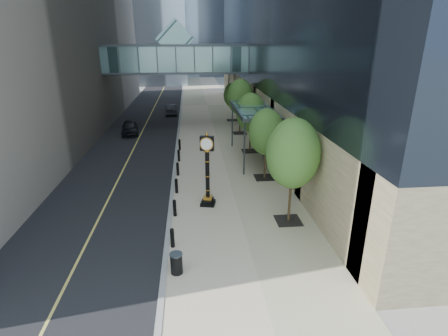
{
  "coord_description": "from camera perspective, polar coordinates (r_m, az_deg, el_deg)",
  "views": [
    {
      "loc": [
        -1.63,
        -13.8,
        9.53
      ],
      "look_at": [
        0.29,
        5.96,
        2.23
      ],
      "focal_mm": 28.0,
      "sensor_mm": 36.0,
      "label": 1
    }
  ],
  "objects": [
    {
      "name": "ground",
      "position": [
        16.85,
        1.01,
        -14.24
      ],
      "size": [
        320.0,
        320.0,
        0.0
      ],
      "primitive_type": "plane",
      "color": "gray",
      "rests_on": "ground"
    },
    {
      "name": "road",
      "position": [
        54.9,
        -11.25,
        9.84
      ],
      "size": [
        8.0,
        180.0,
        0.02
      ],
      "primitive_type": "cube",
      "color": "black",
      "rests_on": "ground"
    },
    {
      "name": "sidewalk",
      "position": [
        54.7,
        -2.75,
        10.18
      ],
      "size": [
        8.0,
        180.0,
        0.06
      ],
      "primitive_type": "cube",
      "color": "#C3B196",
      "rests_on": "ground"
    },
    {
      "name": "curb",
      "position": [
        54.65,
        -7.01,
        10.05
      ],
      "size": [
        0.25,
        180.0,
        0.07
      ],
      "primitive_type": "cube",
      "color": "gray",
      "rests_on": "ground"
    },
    {
      "name": "skywalk",
      "position": [
        41.86,
        -7.79,
        17.54
      ],
      "size": [
        17.0,
        4.2,
        5.8
      ],
      "color": "slate",
      "rests_on": "ground"
    },
    {
      "name": "entrance_canopy",
      "position": [
        28.77,
        4.85,
        9.44
      ],
      "size": [
        3.0,
        8.0,
        4.38
      ],
      "color": "#383F44",
      "rests_on": "ground"
    },
    {
      "name": "bollard_row",
      "position": [
        24.54,
        -7.66,
        -1.55
      ],
      "size": [
        0.2,
        16.2,
        0.9
      ],
      "color": "black",
      "rests_on": "sidewalk"
    },
    {
      "name": "street_trees",
      "position": [
        29.63,
        4.78,
        8.77
      ],
      "size": [
        2.83,
        28.53,
        5.81
      ],
      "color": "black",
      "rests_on": "sidewalk"
    },
    {
      "name": "street_clock",
      "position": [
        20.72,
        -2.71,
        -1.11
      ],
      "size": [
        1.01,
        1.01,
        4.49
      ],
      "rotation": [
        0.0,
        0.0,
        -0.23
      ],
      "color": "black",
      "rests_on": "sidewalk"
    },
    {
      "name": "trash_bin",
      "position": [
        15.63,
        -7.77,
        -15.25
      ],
      "size": [
        0.63,
        0.63,
        0.9
      ],
      "primitive_type": "cylinder",
      "rotation": [
        0.0,
        0.0,
        0.24
      ],
      "color": "black",
      "rests_on": "sidewalk"
    },
    {
      "name": "pedestrian",
      "position": [
        29.95,
        6.52,
        3.17
      ],
      "size": [
        0.59,
        0.42,
        1.53
      ],
      "primitive_type": "imported",
      "rotation": [
        0.0,
        0.0,
        3.24
      ],
      "color": "beige",
      "rests_on": "sidewalk"
    },
    {
      "name": "car_near",
      "position": [
        38.87,
        -15.14,
        6.41
      ],
      "size": [
        2.16,
        4.31,
        1.41
      ],
      "primitive_type": "imported",
      "rotation": [
        0.0,
        0.0,
        0.12
      ],
      "color": "black",
      "rests_on": "road"
    },
    {
      "name": "car_far",
      "position": [
        48.47,
        -8.62,
        9.48
      ],
      "size": [
        1.64,
        4.19,
        1.36
      ],
      "primitive_type": "imported",
      "rotation": [
        0.0,
        0.0,
        3.19
      ],
      "color": "black",
      "rests_on": "road"
    }
  ]
}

